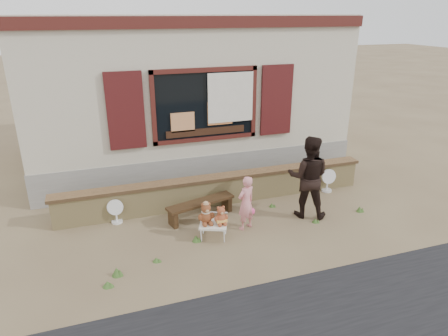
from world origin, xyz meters
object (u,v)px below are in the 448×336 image
object	(u,v)px
folding_chair	(214,224)
bench	(201,206)
child	(246,203)
teddy_bear_right	(221,215)
adult	(308,177)
teddy_bear_left	(206,213)

from	to	relation	value
folding_chair	bench	bearing A→B (deg)	113.33
bench	child	size ratio (longest dim) A/B	1.36
teddy_bear_right	folding_chair	bearing A→B (deg)	180.00
child	adult	size ratio (longest dim) A/B	0.64
folding_chair	teddy_bear_right	world-z (taller)	teddy_bear_right
folding_chair	child	distance (m)	0.78
bench	folding_chair	xyz separation A→B (m)	(0.01, -0.85, 0.01)
teddy_bear_left	teddy_bear_right	bearing A→B (deg)	0.00
folding_chair	teddy_bear_left	bearing A→B (deg)	-180.00
teddy_bear_right	adult	distance (m)	2.06
child	adult	xyz separation A→B (m)	(1.42, 0.11, 0.32)
bench	teddy_bear_right	distance (m)	0.95
folding_chair	adult	distance (m)	2.23
folding_chair	child	world-z (taller)	child
bench	folding_chair	size ratio (longest dim) A/B	2.36
teddy_bear_left	adult	size ratio (longest dim) A/B	0.25
teddy_bear_left	teddy_bear_right	world-z (taller)	teddy_bear_left
bench	teddy_bear_right	bearing A→B (deg)	-96.27
teddy_bear_right	child	size ratio (longest dim) A/B	0.33
teddy_bear_left	adult	world-z (taller)	adult
bench	child	world-z (taller)	child
folding_chair	adult	world-z (taller)	adult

